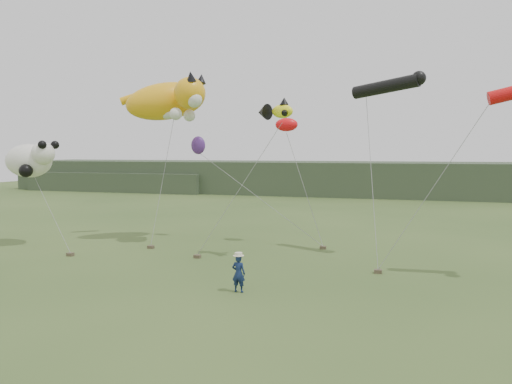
{
  "coord_description": "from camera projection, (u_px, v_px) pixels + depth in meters",
  "views": [
    {
      "loc": [
        7.21,
        -17.8,
        5.37
      ],
      "look_at": [
        0.86,
        3.0,
        3.57
      ],
      "focal_mm": 35.0,
      "sensor_mm": 36.0,
      "label": 1
    }
  ],
  "objects": [
    {
      "name": "ground",
      "position": [
        213.0,
        288.0,
        19.51
      ],
      "size": [
        120.0,
        120.0,
        0.0
      ],
      "primitive_type": "plane",
      "color": "#385123",
      "rests_on": "ground"
    },
    {
      "name": "headland",
      "position": [
        322.0,
        178.0,
        62.85
      ],
      "size": [
        90.0,
        13.0,
        4.0
      ],
      "color": "#2D3D28",
      "rests_on": "ground"
    },
    {
      "name": "festival_attendant",
      "position": [
        239.0,
        273.0,
        18.95
      ],
      "size": [
        0.54,
        0.36,
        1.44
      ],
      "primitive_type": "imported",
      "rotation": [
        0.0,
        0.0,
        3.1
      ],
      "color": "#13224A",
      "rests_on": "ground"
    },
    {
      "name": "sandbag_anchors",
      "position": [
        220.0,
        255.0,
        25.45
      ],
      "size": [
        15.62,
        5.84,
        0.17
      ],
      "color": "brown",
      "rests_on": "ground"
    },
    {
      "name": "cat_kite",
      "position": [
        171.0,
        100.0,
        28.98
      ],
      "size": [
        6.33,
        4.73,
        2.93
      ],
      "color": "#EFA713",
      "rests_on": "ground"
    },
    {
      "name": "fish_kite",
      "position": [
        275.0,
        111.0,
        24.19
      ],
      "size": [
        2.18,
        1.44,
        1.05
      ],
      "color": "#FFFC1A",
      "rests_on": "ground"
    },
    {
      "name": "tube_kites",
      "position": [
        441.0,
        86.0,
        22.92
      ],
      "size": [
        9.16,
        5.41,
        2.0
      ],
      "color": "black",
      "rests_on": "ground"
    },
    {
      "name": "panda_kite",
      "position": [
        31.0,
        160.0,
        28.03
      ],
      "size": [
        3.33,
        2.15,
        2.07
      ],
      "color": "white",
      "rests_on": "ground"
    },
    {
      "name": "misc_kites",
      "position": [
        246.0,
        134.0,
        29.23
      ],
      "size": [
        6.74,
        1.1,
        2.07
      ],
      "color": "red",
      "rests_on": "ground"
    }
  ]
}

